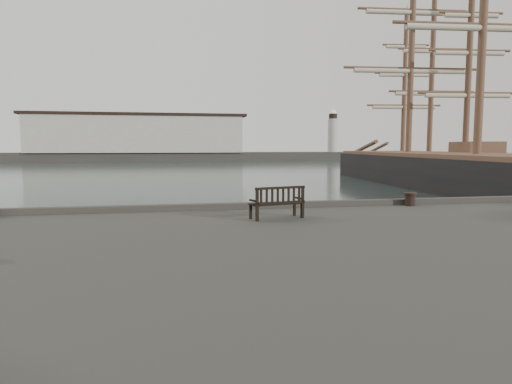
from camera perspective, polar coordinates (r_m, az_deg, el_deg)
ground at (r=14.31m, az=-3.08°, el=-8.25°), size 400.00×400.00×0.00m
breakwater at (r=105.79m, az=-12.68°, el=6.10°), size 140.00×9.50×12.20m
bench at (r=12.02m, az=2.65°, el=-2.08°), size 1.52×0.84×0.83m
bollard_right at (r=15.39m, az=18.70°, el=-0.86°), size 0.44×0.44×0.42m
tall_ship_main at (r=38.42m, az=25.74°, el=1.24°), size 12.61×43.56×32.20m
tall_ship_far at (r=56.63m, az=20.73°, el=2.73°), size 9.94×29.32×24.65m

